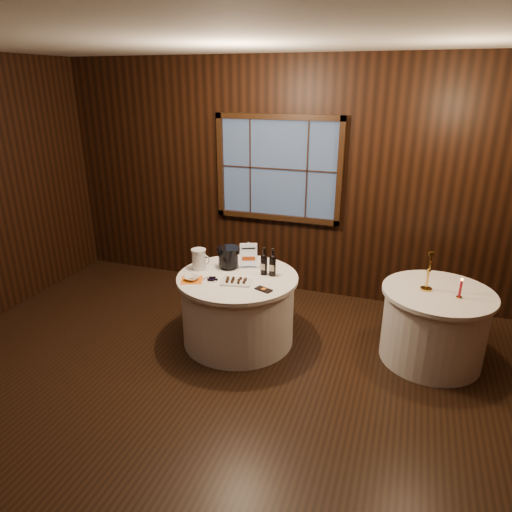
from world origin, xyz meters
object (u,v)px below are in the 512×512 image
at_px(ice_bucket, 228,257).
at_px(grape_bunch, 212,279).
at_px(main_table, 238,308).
at_px(side_table, 434,325).
at_px(glass_pitcher, 199,259).
at_px(sign_stand, 248,259).
at_px(chocolate_box, 264,290).
at_px(chocolate_plate, 236,281).
at_px(red_candle, 460,290).
at_px(port_bottle_right, 273,264).
at_px(cracker_bowl, 192,278).
at_px(port_bottle_left, 264,263).
at_px(brass_candlestick, 428,276).

xyz_separation_m(ice_bucket, grape_bunch, (-0.03, -0.38, -0.10)).
height_order(main_table, side_table, same).
relative_size(main_table, glass_pitcher, 5.62).
bearing_deg(sign_stand, chocolate_box, -76.69).
bearing_deg(chocolate_plate, grape_bunch, -172.42).
xyz_separation_m(main_table, red_candle, (2.17, 0.20, 0.46)).
bearing_deg(chocolate_plate, glass_pitcher, 157.66).
height_order(side_table, chocolate_plate, chocolate_plate).
height_order(port_bottle_right, grape_bunch, port_bottle_right).
xyz_separation_m(chocolate_box, cracker_bowl, (-0.78, -0.01, 0.01)).
bearing_deg(main_table, port_bottle_left, 28.81).
bearing_deg(port_bottle_right, brass_candlestick, 4.89).
bearing_deg(cracker_bowl, red_candle, 10.03).
bearing_deg(side_table, cracker_bowl, -167.07).
bearing_deg(side_table, red_candle, -29.11).
bearing_deg(grape_bunch, port_bottle_left, 36.57).
height_order(side_table, port_bottle_right, port_bottle_right).
bearing_deg(port_bottle_left, chocolate_box, -67.75).
height_order(main_table, grape_bunch, grape_bunch).
relative_size(sign_stand, chocolate_plate, 0.89).
relative_size(grape_bunch, red_candle, 0.87).
xyz_separation_m(cracker_bowl, red_candle, (2.58, 0.46, 0.06)).
bearing_deg(port_bottle_right, side_table, 4.81).
distance_m(ice_bucket, red_candle, 2.35).
height_order(port_bottle_left, chocolate_plate, port_bottle_left).
height_order(ice_bucket, red_candle, ice_bucket).
relative_size(port_bottle_right, cracker_bowl, 2.07).
distance_m(sign_stand, red_candle, 2.14).
xyz_separation_m(brass_candlestick, red_candle, (0.29, -0.09, -0.06)).
bearing_deg(sign_stand, port_bottle_right, -40.95).
height_order(ice_bucket, brass_candlestick, brass_candlestick).
distance_m(main_table, side_table, 2.02).
distance_m(ice_bucket, chocolate_box, 0.70).
bearing_deg(chocolate_plate, brass_candlestick, 13.98).
distance_m(chocolate_box, brass_candlestick, 1.61).
distance_m(side_table, port_bottle_left, 1.83).
bearing_deg(grape_bunch, chocolate_box, -4.06).
relative_size(chocolate_box, brass_candlestick, 0.42).
xyz_separation_m(glass_pitcher, red_candle, (2.64, 0.16, -0.03)).
height_order(port_bottle_right, glass_pitcher, port_bottle_right).
relative_size(chocolate_plate, grape_bunch, 1.92).
distance_m(main_table, chocolate_box, 0.59).
bearing_deg(sign_stand, main_table, -119.12).
bearing_deg(port_bottle_right, chocolate_plate, -134.96).
relative_size(port_bottle_right, red_candle, 1.49).
height_order(side_table, chocolate_box, chocolate_box).
bearing_deg(cracker_bowl, brass_candlestick, 13.36).
height_order(ice_bucket, grape_bunch, ice_bucket).
height_order(sign_stand, grape_bunch, sign_stand).
xyz_separation_m(ice_bucket, cracker_bowl, (-0.23, -0.44, -0.10)).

